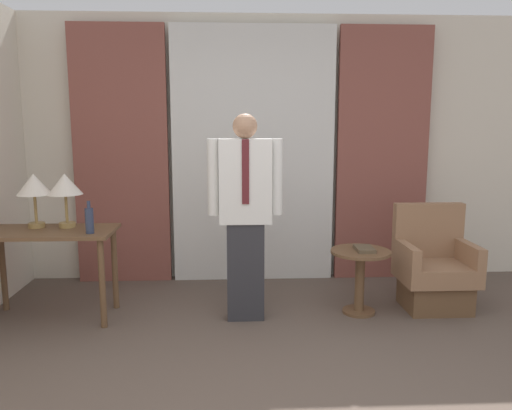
% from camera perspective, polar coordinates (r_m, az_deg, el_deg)
% --- Properties ---
extents(wall_back, '(10.00, 0.06, 2.70)m').
position_cam_1_polar(wall_back, '(5.22, -0.37, 6.37)').
color(wall_back, silver).
rests_on(wall_back, ground_plane).
extents(curtain_sheer_center, '(1.64, 0.06, 2.58)m').
position_cam_1_polar(curtain_sheer_center, '(5.09, -0.31, 5.63)').
color(curtain_sheer_center, white).
rests_on(curtain_sheer_center, ground_plane).
extents(curtain_drape_left, '(0.94, 0.06, 2.58)m').
position_cam_1_polar(curtain_drape_left, '(5.20, -15.16, 5.38)').
color(curtain_drape_left, brown).
rests_on(curtain_drape_left, ground_plane).
extents(curtain_drape_right, '(0.94, 0.06, 2.58)m').
position_cam_1_polar(curtain_drape_right, '(5.32, 14.23, 5.50)').
color(curtain_drape_right, brown).
rests_on(curtain_drape_right, ground_plane).
extents(desk, '(1.08, 0.55, 0.75)m').
position_cam_1_polar(desk, '(4.44, -22.66, -4.23)').
color(desk, brown).
rests_on(desk, ground_plane).
extents(table_lamp_left, '(0.28, 0.28, 0.45)m').
position_cam_1_polar(table_lamp_left, '(4.52, -24.04, 1.94)').
color(table_lamp_left, '#9E7F47').
rests_on(table_lamp_left, desk).
extents(table_lamp_right, '(0.28, 0.28, 0.45)m').
position_cam_1_polar(table_lamp_right, '(4.43, -20.99, 2.00)').
color(table_lamp_right, '#9E7F47').
rests_on(table_lamp_right, desk).
extents(bottle_near_edge, '(0.07, 0.07, 0.26)m').
position_cam_1_polar(bottle_near_edge, '(4.15, -18.51, -1.64)').
color(bottle_near_edge, '#2D3851').
rests_on(bottle_near_edge, desk).
extents(person, '(0.61, 0.20, 1.69)m').
position_cam_1_polar(person, '(4.04, -1.23, -0.53)').
color(person, '#2D2D33').
rests_on(person, ground_plane).
extents(armchair, '(0.63, 0.54, 0.91)m').
position_cam_1_polar(armchair, '(4.70, 19.66, -7.07)').
color(armchair, brown).
rests_on(armchair, ground_plane).
extents(side_table, '(0.51, 0.51, 0.55)m').
position_cam_1_polar(side_table, '(4.38, 11.80, -7.35)').
color(side_table, brown).
rests_on(side_table, ground_plane).
extents(book, '(0.15, 0.23, 0.03)m').
position_cam_1_polar(book, '(4.33, 12.29, -4.92)').
color(book, brown).
rests_on(book, side_table).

